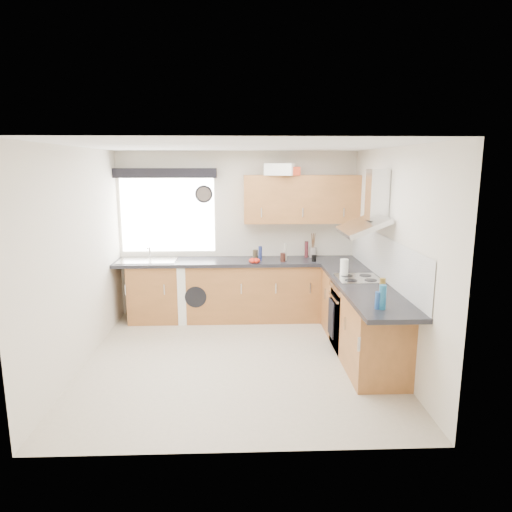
{
  "coord_description": "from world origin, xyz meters",
  "views": [
    {
      "loc": [
        0.03,
        -5.13,
        2.3
      ],
      "look_at": [
        0.25,
        0.85,
        1.1
      ],
      "focal_mm": 32.0,
      "sensor_mm": 36.0,
      "label": 1
    }
  ],
  "objects_px": {
    "washing_machine": "(197,291)",
    "extractor_hood": "(370,210)",
    "oven": "(357,316)",
    "upper_cabinets": "(301,199)"
  },
  "relations": [
    {
      "from": "extractor_hood",
      "to": "washing_machine",
      "type": "xyz_separation_m",
      "value": [
        -2.21,
        1.22,
        -1.34
      ]
    },
    {
      "from": "upper_cabinets",
      "to": "washing_machine",
      "type": "distance_m",
      "value": 2.08
    },
    {
      "from": "washing_machine",
      "to": "upper_cabinets",
      "type": "bearing_deg",
      "value": -2.61
    },
    {
      "from": "extractor_hood",
      "to": "upper_cabinets",
      "type": "xyz_separation_m",
      "value": [
        -0.65,
        1.33,
        0.03
      ]
    },
    {
      "from": "upper_cabinets",
      "to": "washing_machine",
      "type": "height_order",
      "value": "upper_cabinets"
    },
    {
      "from": "washing_machine",
      "to": "extractor_hood",
      "type": "bearing_deg",
      "value": -35.4
    },
    {
      "from": "oven",
      "to": "washing_machine",
      "type": "distance_m",
      "value": 2.43
    },
    {
      "from": "upper_cabinets",
      "to": "washing_machine",
      "type": "xyz_separation_m",
      "value": [
        -1.56,
        -0.1,
        -1.37
      ]
    },
    {
      "from": "oven",
      "to": "upper_cabinets",
      "type": "bearing_deg",
      "value": 112.54
    },
    {
      "from": "extractor_hood",
      "to": "washing_machine",
      "type": "relative_size",
      "value": 0.91
    }
  ]
}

